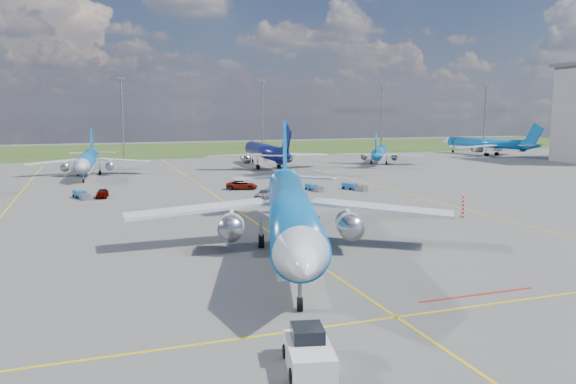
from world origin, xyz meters
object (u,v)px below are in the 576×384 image
object	(u,v)px
bg_jet_ene	(485,155)
warning_post	(463,206)
pushback_tug	(309,352)
service_car_b	(242,185)
bg_jet_nnw	(88,176)
baggage_tug_c	(81,195)
bg_jet_ne	(379,163)
baggage_tug_w	(314,188)
baggage_tug_e	(354,187)
main_airliner	(291,254)
bg_jet_n	(266,168)
service_car_c	(265,194)
service_car_a	(102,193)

from	to	relation	value
bg_jet_ene	warning_post	bearing A→B (deg)	37.15
pushback_tug	service_car_b	xyz separation A→B (m)	(14.04, 67.39, -0.09)
bg_jet_nnw	baggage_tug_c	distance (m)	31.71
bg_jet_ne	baggage_tug_w	distance (m)	53.80
baggage_tug_e	warning_post	bearing A→B (deg)	-108.58
main_airliner	service_car_b	size ratio (longest dim) A/B	8.43
bg_jet_n	baggage_tug_w	size ratio (longest dim) A/B	8.91
warning_post	baggage_tug_e	distance (m)	27.59
bg_jet_nnw	bg_jet_n	xyz separation A→B (m)	(40.21, 4.42, 0.00)
service_car_c	baggage_tug_e	size ratio (longest dim) A/B	0.95
pushback_tug	baggage_tug_w	size ratio (longest dim) A/B	1.38
bg_jet_ne	baggage_tug_w	bearing A→B (deg)	81.67
baggage_tug_c	bg_jet_nnw	bearing A→B (deg)	70.97
baggage_tug_c	service_car_b	bearing A→B (deg)	-14.05
bg_jet_n	bg_jet_ene	size ratio (longest dim) A/B	1.08
bg_jet_ne	bg_jet_ene	bearing A→B (deg)	-131.07
bg_jet_ne	service_car_a	distance (m)	78.64
baggage_tug_w	baggage_tug_c	xyz separation A→B (m)	(-37.42, 3.92, 0.05)
warning_post	bg_jet_n	xyz separation A→B (m)	(-5.14, 69.12, -1.50)
service_car_a	baggage_tug_e	size ratio (longest dim) A/B	0.82
bg_jet_nnw	service_car_c	xyz separation A→B (m)	(26.10, -40.95, 0.69)
main_airliner	service_car_a	world-z (taller)	main_airliner
main_airliner	service_car_a	distance (m)	45.88
bg_jet_nnw	service_car_c	world-z (taller)	bg_jet_nnw
main_airliner	service_car_c	world-z (taller)	main_airliner
pushback_tug	baggage_tug_c	size ratio (longest dim) A/B	1.23
bg_jet_nnw	bg_jet_ene	world-z (taller)	bg_jet_ene
service_car_a	service_car_c	size ratio (longest dim) A/B	0.86
main_airliner	baggage_tug_c	xyz separation A→B (m)	(-19.24, 43.16, 0.52)
main_airliner	baggage_tug_c	distance (m)	47.26
warning_post	service_car_c	distance (m)	30.58
main_airliner	baggage_tug_e	size ratio (longest dim) A/B	9.21
bg_jet_ne	baggage_tug_c	size ratio (longest dim) A/B	6.06
main_airliner	pushback_tug	size ratio (longest dim) A/B	7.30
warning_post	bg_jet_ene	bearing A→B (deg)	50.04
bg_jet_n	main_airliner	bearing A→B (deg)	77.24
baggage_tug_c	baggage_tug_e	size ratio (longest dim) A/B	1.03
bg_jet_nnw	main_airliner	world-z (taller)	main_airliner
warning_post	service_car_b	distance (m)	39.95
service_car_a	service_car_b	size ratio (longest dim) A/B	0.75
warning_post	service_car_b	size ratio (longest dim) A/B	0.55
warning_post	bg_jet_n	world-z (taller)	bg_jet_n
main_airliner	baggage_tug_w	bearing A→B (deg)	82.51
main_airliner	service_car_c	xyz separation A→B (m)	(7.81, 33.90, 0.69)
warning_post	baggage_tug_e	world-z (taller)	warning_post
baggage_tug_w	baggage_tug_e	distance (m)	6.99
bg_jet_n	bg_jet_nnw	bearing A→B (deg)	8.97
bg_jet_ne	baggage_tug_e	distance (m)	50.97
baggage_tug_w	baggage_tug_e	xyz separation A→B (m)	(6.81, -1.59, 0.04)
bg_jet_n	service_car_a	world-z (taller)	bg_jet_n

